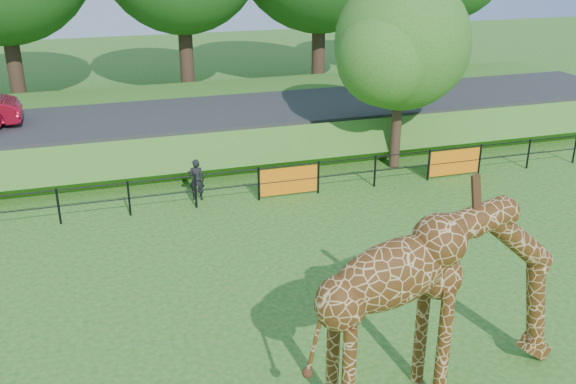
% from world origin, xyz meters
% --- Properties ---
extents(ground, '(90.00, 90.00, 0.00)m').
position_xyz_m(ground, '(0.00, 0.00, 0.00)').
color(ground, '#256218').
rests_on(ground, ground).
extents(giraffe, '(5.31, 1.39, 3.75)m').
position_xyz_m(giraffe, '(2.79, -1.79, 1.87)').
color(giraffe, '#502D10').
rests_on(giraffe, ground).
extents(perimeter_fence, '(28.07, 0.10, 1.10)m').
position_xyz_m(perimeter_fence, '(0.00, 8.00, 0.55)').
color(perimeter_fence, black).
rests_on(perimeter_fence, ground).
extents(embankment, '(40.00, 9.00, 1.30)m').
position_xyz_m(embankment, '(0.00, 15.50, 0.65)').
color(embankment, '#256218').
rests_on(embankment, ground).
extents(road, '(40.00, 5.00, 0.12)m').
position_xyz_m(road, '(0.00, 14.00, 1.36)').
color(road, '#29282B').
rests_on(road, embankment).
extents(visitor, '(0.56, 0.44, 1.36)m').
position_xyz_m(visitor, '(0.14, 8.63, 0.68)').
color(visitor, black).
rests_on(visitor, ground).
extents(tree_east, '(5.40, 4.71, 6.76)m').
position_xyz_m(tree_east, '(7.60, 9.63, 4.28)').
color(tree_east, '#352218').
rests_on(tree_east, ground).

